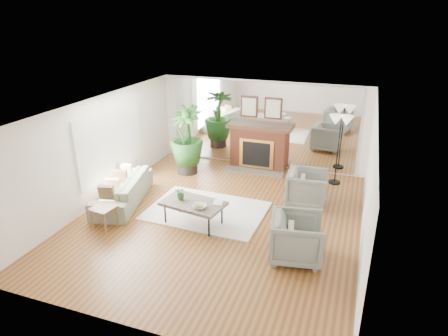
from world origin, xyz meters
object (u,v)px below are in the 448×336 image
at_px(coffee_table, 193,204).
at_px(armchair_front, 297,238).
at_px(potted_ficus, 187,138).
at_px(armchair_back, 307,188).
at_px(sofa, 123,190).
at_px(fireplace, 258,146).
at_px(side_table, 103,211).
at_px(floor_lamp, 341,126).

xyz_separation_m(coffee_table, armchair_front, (2.31, -0.53, -0.05)).
height_order(coffee_table, potted_ficus, potted_ficus).
bearing_deg(coffee_table, armchair_back, 39.61).
bearing_deg(sofa, potted_ficus, 149.14).
bearing_deg(armchair_back, armchair_front, -179.29).
bearing_deg(sofa, coffee_table, 64.94).
bearing_deg(fireplace, coffee_table, -96.71).
bearing_deg(coffee_table, fireplace, 83.29).
height_order(side_table, floor_lamp, floor_lamp).
distance_m(coffee_table, potted_ficus, 3.00).
relative_size(armchair_back, armchair_front, 0.97).
bearing_deg(potted_ficus, sofa, -106.98).
relative_size(armchair_back, floor_lamp, 0.50).
xyz_separation_m(armchair_back, side_table, (-3.83, -2.58, 0.00)).
relative_size(fireplace, floor_lamp, 1.11).
xyz_separation_m(armchair_back, potted_ficus, (-3.48, 0.85, 0.61)).
xyz_separation_m(coffee_table, armchair_back, (2.14, 1.77, -0.06)).
bearing_deg(armchair_front, potted_ficus, 39.13).
bearing_deg(coffee_table, side_table, -154.40).
distance_m(coffee_table, armchair_front, 2.37).
relative_size(sofa, armchair_back, 2.41).
height_order(fireplace, armchair_back, fireplace).
bearing_deg(fireplace, armchair_back, -48.18).
height_order(armchair_front, potted_ficus, potted_ficus).
distance_m(side_table, potted_ficus, 3.51).
distance_m(armchair_back, floor_lamp, 1.97).
relative_size(sofa, floor_lamp, 1.20).
height_order(fireplace, potted_ficus, fireplace).
bearing_deg(coffee_table, sofa, 168.82).
xyz_separation_m(coffee_table, sofa, (-2.02, 0.40, -0.16)).
distance_m(fireplace, sofa, 4.11).
relative_size(armchair_front, side_table, 1.89).
bearing_deg(side_table, fireplace, 64.71).
height_order(armchair_back, potted_ficus, potted_ficus).
xyz_separation_m(fireplace, side_table, (-2.12, -4.49, -0.24)).
height_order(fireplace, floor_lamp, fireplace).
relative_size(side_table, floor_lamp, 0.27).
bearing_deg(armchair_front, sofa, 67.91).
relative_size(coffee_table, sofa, 0.64).
distance_m(side_table, floor_lamp, 6.08).
relative_size(fireplace, armchair_back, 2.23).
bearing_deg(sofa, fireplace, 129.39).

